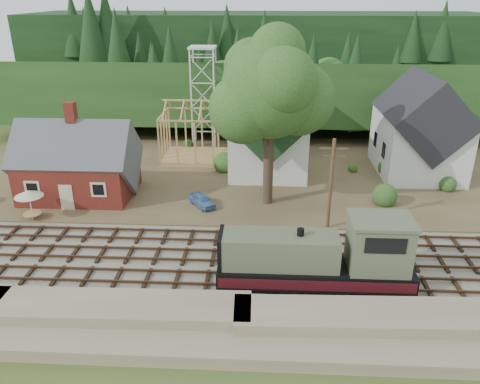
{
  "coord_description": "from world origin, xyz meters",
  "views": [
    {
      "loc": [
        1.52,
        -29.88,
        18.43
      ],
      "look_at": [
        -0.36,
        6.0,
        3.0
      ],
      "focal_mm": 35.0,
      "sensor_mm": 36.0,
      "label": 1
    }
  ],
  "objects_px": {
    "car_blue": "(202,200)",
    "car_red": "(432,172)",
    "patio_set": "(29,195)",
    "locomotive": "(323,258)"
  },
  "relations": [
    {
      "from": "locomotive",
      "to": "car_blue",
      "type": "relative_size",
      "value": 3.86
    },
    {
      "from": "car_red",
      "to": "patio_set",
      "type": "bearing_deg",
      "value": 96.27
    },
    {
      "from": "car_blue",
      "to": "patio_set",
      "type": "xyz_separation_m",
      "value": [
        -14.31,
        -3.43,
        1.7
      ]
    },
    {
      "from": "car_blue",
      "to": "car_red",
      "type": "distance_m",
      "value": 24.76
    },
    {
      "from": "locomotive",
      "to": "patio_set",
      "type": "relative_size",
      "value": 4.79
    },
    {
      "from": "patio_set",
      "to": "locomotive",
      "type": "bearing_deg",
      "value": -19.57
    },
    {
      "from": "locomotive",
      "to": "car_red",
      "type": "xyz_separation_m",
      "value": [
        13.76,
        20.11,
        -1.27
      ]
    },
    {
      "from": "locomotive",
      "to": "patio_set",
      "type": "height_order",
      "value": "locomotive"
    },
    {
      "from": "locomotive",
      "to": "car_red",
      "type": "distance_m",
      "value": 24.4
    },
    {
      "from": "locomotive",
      "to": "patio_set",
      "type": "bearing_deg",
      "value": 160.43
    }
  ]
}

